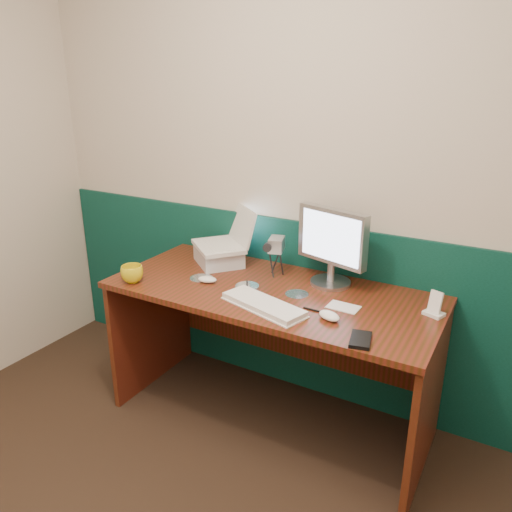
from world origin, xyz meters
The scene contains 19 objects.
back_wall centered at (0.00, 1.75, 1.25)m, with size 3.50×0.04×2.50m, color beige.
wainscot centered at (0.00, 1.74, 0.50)m, with size 3.48×0.02×1.00m, color #072F26.
desk centered at (-0.08, 1.38, 0.38)m, with size 1.60×0.70×0.75m, color #3A1F0A.
laptop_riser centered at (-0.49, 1.55, 0.79)m, with size 0.26×0.22×0.09m, color silver.
laptop centered at (-0.49, 1.55, 0.96)m, with size 0.30×0.23×0.25m, color silver, non-canonical shape.
monitor centered at (0.15, 1.58, 0.94)m, with size 0.38×0.11×0.38m, color #A7A7AC, non-canonical shape.
keyboard centered at (-0.01, 1.18, 0.76)m, with size 0.41×0.14×0.02m, color white.
mouse_right centered at (0.29, 1.22, 0.77)m, with size 0.11×0.06×0.04m, color white.
mouse_left centered at (-0.40, 1.30, 0.77)m, with size 0.10×0.06×0.03m, color white.
mug centered at (-0.72, 1.12, 0.79)m, with size 0.11×0.11×0.09m, color gold.
camcorder centered at (-0.14, 1.56, 0.84)m, with size 0.08×0.12×0.18m, color #B3B4B8, non-canonical shape.
cd_spindle centered at (-0.17, 1.32, 0.76)m, with size 0.11×0.11×0.02m, color silver.
cd_loose_a centered at (-0.45, 1.33, 0.75)m, with size 0.12×0.12×0.00m, color silver.
cd_loose_b centered at (0.06, 1.39, 0.75)m, with size 0.11×0.11×0.00m, color #ADB5BE.
pen centered at (0.22, 1.27, 0.75)m, with size 0.01×0.01×0.15m, color black.
papers centered at (0.30, 1.36, 0.75)m, with size 0.14×0.09×0.00m, color white.
dock centered at (0.66, 1.48, 0.76)m, with size 0.08×0.06×0.02m, color white.
music_player centered at (0.66, 1.48, 0.81)m, with size 0.06×0.01×0.10m, color white.
pda centered at (0.46, 1.11, 0.76)m, with size 0.08×0.13×0.02m, color black.
Camera 1 is at (0.95, -0.58, 1.72)m, focal length 35.00 mm.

